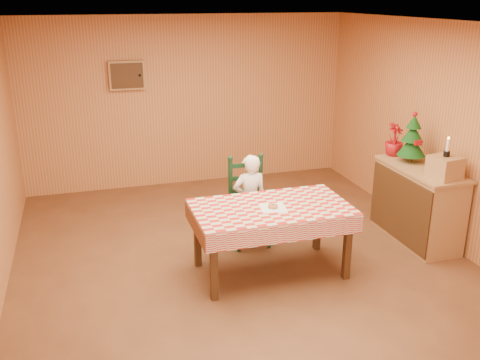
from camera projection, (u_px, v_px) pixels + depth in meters
The scene contains 13 objects.
ground at pixel (245, 266), 5.96m from camera, with size 6.00×6.00×0.00m, color brown.
cabin_walls at pixel (231, 95), 5.84m from camera, with size 5.10×6.05×2.65m.
dining_table at pixel (271, 213), 5.62m from camera, with size 1.66×0.96×0.77m.
ladder_chair at pixel (248, 203), 6.39m from camera, with size 0.44×0.40×1.08m.
seated_child at pixel (250, 200), 6.32m from camera, with size 0.41×0.27×1.12m, color white.
napkin at pixel (273, 208), 5.54m from camera, with size 0.26×0.26×0.00m, color white.
donut at pixel (273, 206), 5.54m from camera, with size 0.11×0.11×0.04m, color #B37540.
shelf_unit at pixel (417, 204), 6.47m from camera, with size 0.54×1.24×0.93m.
crate at pixel (445, 167), 5.92m from camera, with size 0.30×0.30×0.25m, color tan.
christmas_tree at pixel (412, 139), 6.45m from camera, with size 0.34×0.34×0.62m.
flower_arrangement at pixel (394, 140), 6.74m from camera, with size 0.23×0.23×0.41m, color maroon.
candle_set at pixel (447, 151), 5.85m from camera, with size 0.07×0.07×0.22m.
storage_bin at pixel (402, 213), 6.87m from camera, with size 0.41×0.41×0.41m, color black.
Camera 1 is at (-1.59, -5.07, 2.86)m, focal length 40.00 mm.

